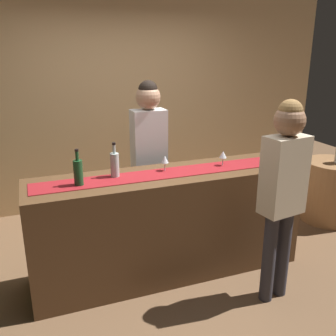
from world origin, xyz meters
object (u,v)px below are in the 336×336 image
at_px(wine_glass_mid_counter, 270,149).
at_px(round_side_table, 331,191).
at_px(wine_glass_near_customer, 223,155).
at_px(customer_sipping, 283,182).
at_px(wine_bottle_clear, 115,164).
at_px(bartender, 149,147).
at_px(wine_bottle_green, 78,172).
at_px(wine_glass_far_end, 165,160).

bearing_deg(wine_glass_mid_counter, round_side_table, 14.53).
relative_size(wine_glass_near_customer, customer_sipping, 0.09).
distance_m(wine_bottle_clear, bartender, 0.69).
bearing_deg(bartender, wine_bottle_green, 36.96).
xyz_separation_m(wine_bottle_green, customer_sipping, (1.48, -0.65, -0.06)).
bearing_deg(wine_glass_far_end, wine_bottle_green, -172.55).
distance_m(wine_glass_near_customer, bartender, 0.78).
relative_size(wine_bottle_green, customer_sipping, 0.18).
xyz_separation_m(wine_glass_far_end, round_side_table, (2.27, 0.29, -0.72)).
distance_m(wine_glass_near_customer, wine_glass_mid_counter, 0.54).
bearing_deg(round_side_table, wine_glass_mid_counter, -165.47).
distance_m(wine_bottle_green, bartender, 1.00).
bearing_deg(wine_glass_mid_counter, wine_bottle_green, -177.29).
bearing_deg(wine_glass_near_customer, customer_sipping, -78.31).
height_order(wine_bottle_clear, bartender, bartender).
distance_m(bartender, customer_sipping, 1.44).
distance_m(wine_bottle_green, round_side_table, 3.15).
relative_size(wine_glass_near_customer, wine_glass_far_end, 1.00).
xyz_separation_m(wine_bottle_clear, wine_bottle_green, (-0.32, -0.10, 0.00)).
distance_m(wine_bottle_clear, round_side_table, 2.83).
xyz_separation_m(wine_glass_mid_counter, bartender, (-1.08, 0.52, -0.00)).
bearing_deg(wine_glass_far_end, bartender, 88.28).
height_order(wine_glass_near_customer, wine_glass_mid_counter, same).
bearing_deg(bartender, wine_glass_mid_counter, 153.33).
bearing_deg(wine_glass_near_customer, round_side_table, 11.07).
height_order(wine_bottle_clear, wine_glass_far_end, wine_bottle_clear).
bearing_deg(wine_bottle_green, wine_glass_near_customer, 2.50).
bearing_deg(round_side_table, wine_glass_near_customer, -168.93).
bearing_deg(wine_glass_far_end, wine_glass_mid_counter, -0.64).
bearing_deg(wine_glass_near_customer, bartender, 134.58).
bearing_deg(customer_sipping, wine_bottle_green, 147.54).
relative_size(wine_bottle_green, round_side_table, 0.41).
relative_size(wine_glass_near_customer, round_side_table, 0.19).
bearing_deg(wine_glass_mid_counter, wine_glass_near_customer, -176.76).
distance_m(wine_bottle_clear, customer_sipping, 1.38).
bearing_deg(bartender, round_side_table, 173.59).
bearing_deg(wine_glass_near_customer, wine_glass_mid_counter, 3.24).
height_order(wine_bottle_green, wine_glass_near_customer, wine_bottle_green).
bearing_deg(customer_sipping, wine_glass_near_customer, 92.93).
relative_size(wine_glass_far_end, round_side_table, 0.19).
bearing_deg(wine_glass_near_customer, wine_glass_far_end, 175.64).
relative_size(wine_glass_mid_counter, bartender, 0.08).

